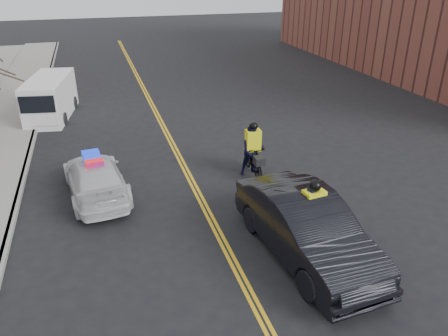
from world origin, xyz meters
name	(u,v)px	position (x,y,z in m)	size (l,w,h in m)	color
ground	(227,250)	(0.00, 0.00, 0.00)	(120.00, 120.00, 0.00)	black
center_line_left	(172,147)	(-0.08, 8.00, 0.01)	(0.10, 60.00, 0.01)	gold
center_line_right	(175,146)	(0.08, 8.00, 0.01)	(0.10, 60.00, 0.01)	gold
curb	(28,161)	(-6.00, 8.00, 0.07)	(0.20, 60.00, 0.15)	#989590
police_cruiser	(95,178)	(-3.39, 4.41, 0.67)	(2.39, 4.76, 1.49)	silver
dark_sedan	(306,228)	(1.98, -0.86, 0.89)	(1.89, 5.41, 1.78)	black
cargo_van	(50,99)	(-5.31, 13.85, 1.00)	(2.55, 5.09, 2.04)	white
cyclist_near	(311,226)	(2.25, -0.62, 0.76)	(1.05, 2.31, 2.19)	black
cyclist_far	(253,154)	(2.38, 4.42, 0.83)	(0.96, 2.09, 2.09)	black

